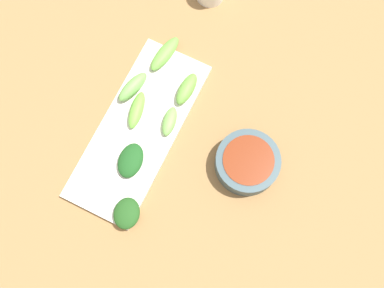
% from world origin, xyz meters
% --- Properties ---
extents(tabletop, '(2.10, 2.10, 0.02)m').
position_xyz_m(tabletop, '(0.00, 0.00, 0.01)').
color(tabletop, olive).
rests_on(tabletop, ground).
extents(sauce_bowl, '(0.12, 0.12, 0.05)m').
position_xyz_m(sauce_bowl, '(-0.12, -0.04, 0.04)').
color(sauce_bowl, '#364B51').
rests_on(sauce_bowl, tabletop).
extents(serving_plate, '(0.15, 0.37, 0.01)m').
position_xyz_m(serving_plate, '(0.10, -0.01, 0.03)').
color(serving_plate, silver).
rests_on(serving_plate, tabletop).
extents(broccoli_stalk_0, '(0.04, 0.06, 0.02)m').
position_xyz_m(broccoli_stalk_0, '(0.05, -0.05, 0.04)').
color(broccoli_stalk_0, '#75AF51').
rests_on(broccoli_stalk_0, serving_plate).
extents(broccoli_stalk_1, '(0.03, 0.07, 0.03)m').
position_xyz_m(broccoli_stalk_1, '(0.05, -0.12, 0.05)').
color(broccoli_stalk_1, '#6BAA41').
rests_on(broccoli_stalk_1, serving_plate).
extents(broccoli_leafy_2, '(0.06, 0.08, 0.02)m').
position_xyz_m(broccoli_leafy_2, '(0.08, 0.06, 0.04)').
color(broccoli_leafy_2, '#1C511E').
rests_on(broccoli_leafy_2, serving_plate).
extents(broccoli_stalk_3, '(0.05, 0.08, 0.03)m').
position_xyz_m(broccoli_stalk_3, '(0.15, -0.08, 0.05)').
color(broccoli_stalk_3, '#70AF52').
rests_on(broccoli_stalk_3, serving_plate).
extents(broccoli_leafy_4, '(0.06, 0.07, 0.02)m').
position_xyz_m(broccoli_leafy_4, '(0.04, 0.15, 0.04)').
color(broccoli_leafy_4, '#21501C').
rests_on(broccoli_leafy_4, serving_plate).
extents(broccoli_stalk_5, '(0.04, 0.08, 0.02)m').
position_xyz_m(broccoli_stalk_5, '(0.12, -0.04, 0.04)').
color(broccoli_stalk_5, '#6EBB3F').
rests_on(broccoli_stalk_5, serving_plate).
extents(broccoli_stalk_6, '(0.04, 0.09, 0.02)m').
position_xyz_m(broccoli_stalk_6, '(0.12, -0.17, 0.04)').
color(broccoli_stalk_6, '#69AB42').
rests_on(broccoli_stalk_6, serving_plate).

